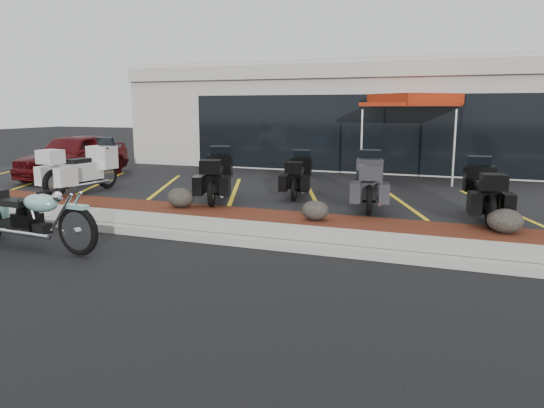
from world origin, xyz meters
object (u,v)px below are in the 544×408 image
at_px(popup_canopy, 414,102).
at_px(parked_car, 74,156).
at_px(traffic_cone, 301,176).
at_px(touring_white, 106,163).
at_px(hero_cruiser, 77,223).

bearing_deg(popup_canopy, parked_car, 179.07).
distance_m(traffic_cone, popup_canopy, 4.29).
xyz_separation_m(touring_white, parked_car, (-2.38, 1.42, -0.00)).
bearing_deg(hero_cruiser, popup_canopy, 73.86).
relative_size(parked_car, traffic_cone, 9.82).
distance_m(hero_cruiser, traffic_cone, 8.30).
relative_size(touring_white, traffic_cone, 5.77).
height_order(parked_car, popup_canopy, popup_canopy).
bearing_deg(traffic_cone, touring_white, -148.45).
height_order(touring_white, traffic_cone, touring_white).
bearing_deg(traffic_cone, popup_canopy, 38.81).
distance_m(parked_car, popup_canopy, 10.82).
distance_m(touring_white, parked_car, 2.78).
height_order(touring_white, popup_canopy, popup_canopy).
xyz_separation_m(parked_car, traffic_cone, (7.11, 1.48, -0.50)).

